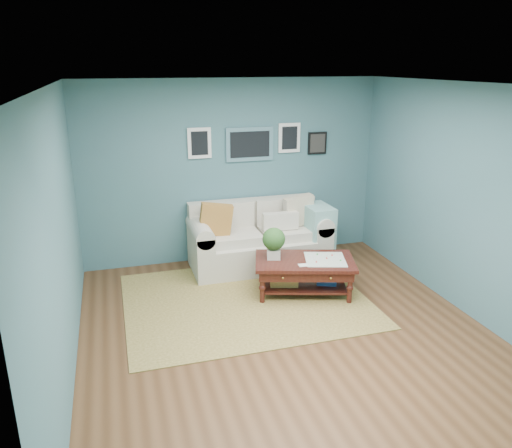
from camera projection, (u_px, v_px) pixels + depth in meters
name	position (u px, v px, depth m)	size (l,w,h in m)	color
room_shell	(289.00, 218.00, 5.22)	(5.00, 5.02, 2.70)	brown
area_rug	(246.00, 300.00, 6.39)	(3.02, 2.42, 0.01)	brown
loveseat	(264.00, 238.00, 7.39)	(2.05, 0.93, 1.05)	beige
coffee_table	(299.00, 265.00, 6.48)	(1.43, 1.08, 0.89)	black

